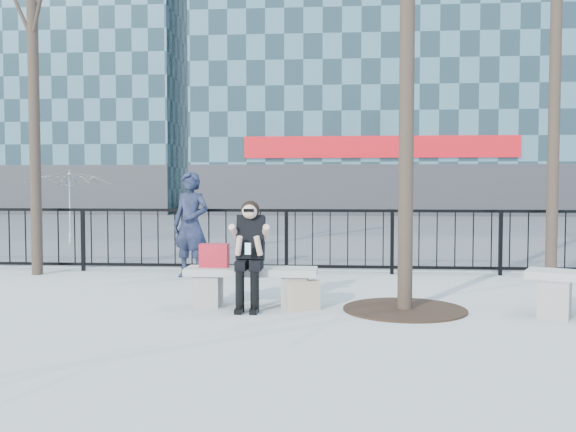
{
  "coord_description": "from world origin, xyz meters",
  "views": [
    {
      "loc": [
        1.09,
        -7.94,
        1.56
      ],
      "look_at": [
        0.4,
        0.8,
        1.1
      ],
      "focal_mm": 40.0,
      "sensor_mm": 36.0,
      "label": 1
    }
  ],
  "objects": [
    {
      "name": "standing_man",
      "position": [
        -1.32,
        2.39,
        0.87
      ],
      "size": [
        0.73,
        0.59,
        1.74
      ],
      "primitive_type": "imported",
      "rotation": [
        0.0,
        0.0,
        -0.31
      ],
      "color": "black",
      "rests_on": "ground"
    },
    {
      "name": "handbag",
      "position": [
        -0.47,
        0.02,
        0.64
      ],
      "size": [
        0.36,
        0.18,
        0.3
      ],
      "primitive_type": "cube",
      "rotation": [
        0.0,
        0.0,
        -0.03
      ],
      "color": "#B51624",
      "rests_on": "bench_main"
    },
    {
      "name": "building_left",
      "position": [
        -15.0,
        27.0,
        11.3
      ],
      "size": [
        16.2,
        10.2,
        22.6
      ],
      "color": "slate",
      "rests_on": "ground"
    },
    {
      "name": "seated_woman",
      "position": [
        0.0,
        -0.16,
        0.67
      ],
      "size": [
        0.5,
        0.64,
        1.34
      ],
      "color": "black",
      "rests_on": "ground"
    },
    {
      "name": "railing",
      "position": [
        0.0,
        3.0,
        0.55
      ],
      "size": [
        14.0,
        0.06,
        1.1
      ],
      "color": "black",
      "rests_on": "ground"
    },
    {
      "name": "ground",
      "position": [
        0.0,
        0.0,
        0.0
      ],
      "size": [
        120.0,
        120.0,
        0.0
      ],
      "primitive_type": "plane",
      "color": "#A3A49F",
      "rests_on": "ground"
    },
    {
      "name": "bench_main",
      "position": [
        0.0,
        0.0,
        0.3
      ],
      "size": [
        1.65,
        0.46,
        0.49
      ],
      "color": "slate",
      "rests_on": "ground"
    },
    {
      "name": "street_surface",
      "position": [
        0.0,
        15.0,
        0.0
      ],
      "size": [
        60.0,
        23.0,
        0.01
      ],
      "primitive_type": "cube",
      "color": "#474747",
      "rests_on": "ground"
    },
    {
      "name": "tree_grate",
      "position": [
        1.9,
        -0.1,
        0.01
      ],
      "size": [
        1.5,
        1.5,
        0.02
      ],
      "primitive_type": "cylinder",
      "color": "black",
      "rests_on": "ground"
    },
    {
      "name": "vendor_umbrella",
      "position": [
        -5.56,
        7.45,
        0.94
      ],
      "size": [
        2.63,
        2.66,
        1.89
      ],
      "primitive_type": "imported",
      "rotation": [
        0.0,
        0.0,
        0.33
      ],
      "color": "yellow",
      "rests_on": "ground"
    },
    {
      "name": "shopping_bag",
      "position": [
        0.67,
        -0.21,
        0.18
      ],
      "size": [
        0.4,
        0.31,
        0.36
      ],
      "primitive_type": "cube",
      "rotation": [
        0.0,
        0.0,
        0.5
      ],
      "color": "#CDAF91",
      "rests_on": "ground"
    }
  ]
}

